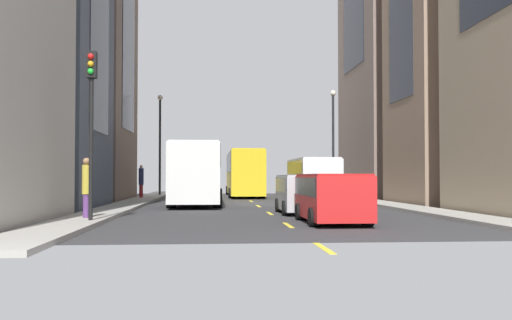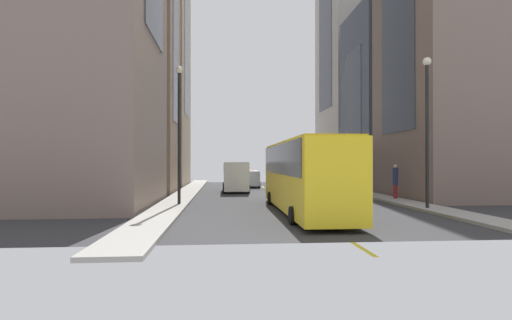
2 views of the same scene
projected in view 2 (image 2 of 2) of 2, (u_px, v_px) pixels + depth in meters
ground_plane at (274, 194)px, 32.75m from camera, size 39.92×39.92×0.00m
sidewalk_west at (359, 192)px, 33.33m from camera, size 1.80×44.00×0.15m
sidewalk_east at (186, 193)px, 32.18m from camera, size 1.80×44.00×0.15m
lane_stripe_0 at (254, 182)px, 53.68m from camera, size 0.16×2.00×0.01m
lane_stripe_1 at (258, 184)px, 47.70m from camera, size 0.16×2.00×0.01m
lane_stripe_2 at (263, 187)px, 41.72m from camera, size 0.16×2.00×0.01m
lane_stripe_3 at (270, 191)px, 35.74m from camera, size 0.16×2.00×0.01m
lane_stripe_4 at (279, 197)px, 29.76m from camera, size 0.16×2.00×0.01m
lane_stripe_5 at (293, 206)px, 23.78m from camera, size 0.16×2.00×0.01m
lane_stripe_6 at (316, 220)px, 17.80m from camera, size 0.16×2.00×0.01m
lane_stripe_7 at (363, 249)px, 11.82m from camera, size 0.16×2.00×0.01m
building_west_0 at (364, 20)px, 48.95m from camera, size 9.72×10.82×39.82m
building_west_1 at (395, 100)px, 38.52m from camera, size 8.21×8.35×16.98m
building_west_2 at (458, 52)px, 28.81m from camera, size 8.98×9.66×20.88m
building_east_0 at (159, 30)px, 44.86m from camera, size 6.34×10.53×34.61m
building_east_1 at (132, 37)px, 34.18m from camera, size 7.42×7.08×26.46m
city_bus_white at (312, 169)px, 34.14m from camera, size 2.80×11.17×3.35m
streetcar_yellow at (303, 171)px, 20.56m from camera, size 2.70×12.85×3.59m
delivery_van_white at (236, 174)px, 35.20m from camera, size 2.26×5.98×2.58m
car_red_0 at (245, 176)px, 46.81m from camera, size 2.06×4.56×1.70m
car_silver_1 at (250, 178)px, 41.86m from camera, size 1.90×4.02×1.67m
pedestrian_crossing_near at (320, 173)px, 46.32m from camera, size 0.30×0.30×2.13m
pedestrian_walking_far at (395, 180)px, 27.05m from camera, size 0.35×0.35×2.25m
traffic_light_near_corner at (314, 149)px, 47.47m from camera, size 0.32×0.44×5.68m
streetlamp_near at (427, 117)px, 21.33m from camera, size 0.44×0.44×7.98m
streetlamp_far at (179, 121)px, 23.43m from camera, size 0.44×0.44×8.02m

